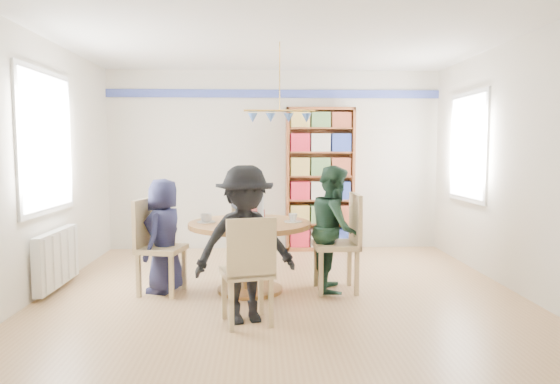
{
  "coord_description": "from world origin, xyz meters",
  "views": [
    {
      "loc": [
        -0.22,
        -5.09,
        1.53
      ],
      "look_at": [
        0.0,
        0.4,
        1.05
      ],
      "focal_mm": 32.0,
      "sensor_mm": 36.0,
      "label": 1
    }
  ],
  "objects": [
    {
      "name": "ground",
      "position": [
        0.0,
        0.0,
        0.0
      ],
      "size": [
        5.0,
        5.0,
        0.0
      ],
      "primitive_type": "plane",
      "color": "tan"
    },
    {
      "name": "room_shell",
      "position": [
        -0.26,
        0.87,
        1.65
      ],
      "size": [
        5.0,
        5.0,
        5.0
      ],
      "color": "white",
      "rests_on": "ground"
    },
    {
      "name": "radiator",
      "position": [
        -2.42,
        0.3,
        0.35
      ],
      "size": [
        0.12,
        1.0,
        0.6
      ],
      "color": "silver",
      "rests_on": "ground"
    },
    {
      "name": "dining_table",
      "position": [
        -0.33,
        0.17,
        0.56
      ],
      "size": [
        1.3,
        1.3,
        0.75
      ],
      "color": "brown",
      "rests_on": "ground"
    },
    {
      "name": "chair_left",
      "position": [
        -1.34,
        0.15,
        0.55
      ],
      "size": [
        0.53,
        0.53,
        1.0
      ],
      "color": "tan",
      "rests_on": "ground"
    },
    {
      "name": "chair_right",
      "position": [
        0.68,
        0.15,
        0.58
      ],
      "size": [
        0.48,
        0.48,
        1.05
      ],
      "color": "tan",
      "rests_on": "ground"
    },
    {
      "name": "chair_far",
      "position": [
        -0.37,
        1.18,
        0.47
      ],
      "size": [
        0.49,
        0.49,
        0.86
      ],
      "color": "tan",
      "rests_on": "ground"
    },
    {
      "name": "chair_near",
      "position": [
        -0.32,
        -0.89,
        0.53
      ],
      "size": [
        0.51,
        0.51,
        0.96
      ],
      "color": "tan",
      "rests_on": "ground"
    },
    {
      "name": "person_left",
      "position": [
        -1.24,
        0.2,
        0.61
      ],
      "size": [
        0.54,
        0.68,
        1.21
      ],
      "primitive_type": "imported",
      "rotation": [
        0.0,
        0.0,
        -1.86
      ],
      "color": "#1A1C39",
      "rests_on": "ground"
    },
    {
      "name": "person_right",
      "position": [
        0.58,
        0.19,
        0.67
      ],
      "size": [
        0.59,
        0.72,
        1.35
      ],
      "primitive_type": "imported",
      "rotation": [
        0.0,
        0.0,
        1.44
      ],
      "color": "#183123",
      "rests_on": "ground"
    },
    {
      "name": "person_far",
      "position": [
        -0.37,
        1.1,
        0.64
      ],
      "size": [
        0.53,
        0.42,
        1.27
      ],
      "primitive_type": "imported",
      "rotation": [
        0.0,
        0.0,
        2.87
      ],
      "color": "gray",
      "rests_on": "ground"
    },
    {
      "name": "person_near",
      "position": [
        -0.35,
        -0.77,
        0.69
      ],
      "size": [
        1.0,
        0.74,
        1.39
      ],
      "primitive_type": "imported",
      "rotation": [
        0.0,
        0.0,
        0.28
      ],
      "color": "black",
      "rests_on": "ground"
    },
    {
      "name": "bookshelf",
      "position": [
        0.68,
        2.34,
        1.05
      ],
      "size": [
        1.02,
        0.3,
        2.13
      ],
      "color": "brown",
      "rests_on": "ground"
    },
    {
      "name": "tableware",
      "position": [
        -0.36,
        0.19,
        0.81
      ],
      "size": [
        1.11,
        1.11,
        0.29
      ],
      "color": "white",
      "rests_on": "dining_table"
    }
  ]
}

